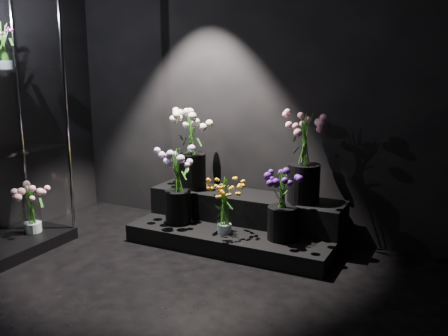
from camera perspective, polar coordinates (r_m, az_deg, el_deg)
The scene contains 10 objects.
floor at distance 3.33m, azimuth -10.37°, elevation -17.09°, with size 4.00×4.00×0.00m, color black.
wall_back at distance 4.65m, azimuth 3.98°, elevation 9.67°, with size 4.00×4.00×0.00m, color black.
display_riser at distance 4.56m, azimuth 1.87°, elevation -6.20°, with size 1.82×0.81×0.40m.
bouquet_orange_bells at distance 4.25m, azimuth 0.07°, elevation -4.10°, with size 0.31×0.31×0.50m.
bouquet_lilac at distance 4.50m, azimuth -5.33°, elevation -1.43°, with size 0.40×0.40×0.69m.
bouquet_purple at distance 4.12m, azimuth 6.70°, elevation -3.89°, with size 0.37×0.37×0.60m.
bouquet_cream_roses at distance 4.71m, azimuth -3.72°, elevation 2.72°, with size 0.50×0.50×0.75m.
bouquet_pink_roses at distance 4.30m, azimuth 9.20°, elevation 1.44°, with size 0.35×0.35×0.76m.
bouquet_case_magenta at distance 4.58m, azimuth -23.92°, elevation 12.72°, with size 0.26×0.26×0.38m.
bouquet_case_base_pink at distance 4.74m, azimuth -21.15°, elevation -4.10°, with size 0.39×0.39×0.45m.
Camera 1 is at (1.78, -2.29, 1.65)m, focal length 40.00 mm.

